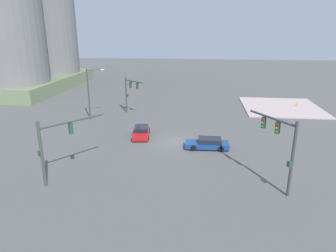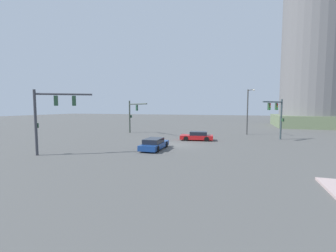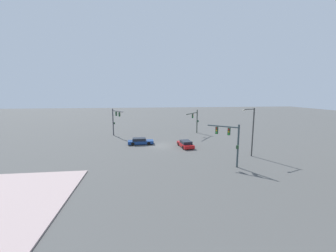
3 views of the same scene
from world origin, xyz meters
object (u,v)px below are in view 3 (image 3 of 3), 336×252
traffic_signal_cross_street (115,118)px  traffic_signal_near_corner (195,118)px  traffic_signal_opposite_side (231,138)px  sedan_car_approaching (140,141)px  sedan_car_waiting_far (185,144)px  streetlamp_curved_arm (252,128)px

traffic_signal_cross_street → traffic_signal_near_corner: bearing=60.2°
traffic_signal_opposite_side → sedan_car_approaching: (-13.49, -11.87, -3.21)m
traffic_signal_opposite_side → sedan_car_waiting_far: traffic_signal_opposite_side is taller
traffic_signal_opposite_side → streetlamp_curved_arm: 6.14m
traffic_signal_cross_street → streetlamp_curved_arm: streetlamp_curved_arm is taller
traffic_signal_near_corner → sedan_car_approaching: bearing=-18.2°
traffic_signal_near_corner → traffic_signal_cross_street: traffic_signal_cross_street is taller
traffic_signal_opposite_side → streetlamp_curved_arm: (-3.66, 4.89, 0.56)m
traffic_signal_near_corner → traffic_signal_opposite_side: size_ratio=1.00×
traffic_signal_cross_street → sedan_car_waiting_far: bearing=18.2°
traffic_signal_opposite_side → traffic_signal_cross_street: (-21.88, -17.44, 0.37)m
sedan_car_approaching → streetlamp_curved_arm: bearing=-31.7°
traffic_signal_opposite_side → sedan_car_approaching: 18.25m
traffic_signal_near_corner → sedan_car_waiting_far: 13.39m
traffic_signal_near_corner → traffic_signal_cross_street: 18.47m
traffic_signal_near_corner → sedan_car_approaching: traffic_signal_near_corner is taller
sedan_car_approaching → traffic_signal_near_corner: bearing=33.6°
traffic_signal_opposite_side → traffic_signal_cross_street: traffic_signal_cross_street is taller
traffic_signal_near_corner → streetlamp_curved_arm: streetlamp_curved_arm is taller
traffic_signal_opposite_side → sedan_car_waiting_far: size_ratio=1.22×
traffic_signal_opposite_side → traffic_signal_cross_street: 27.98m
traffic_signal_opposite_side → sedan_car_approaching: bearing=-9.1°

